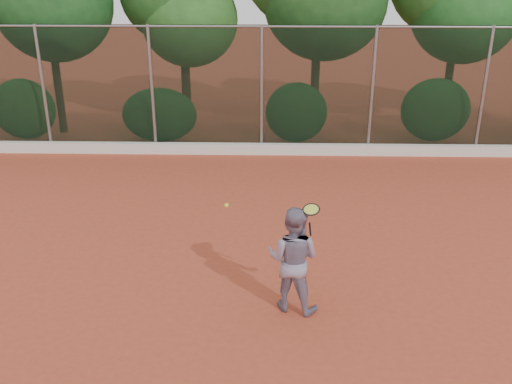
{
  "coord_description": "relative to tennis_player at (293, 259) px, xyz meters",
  "views": [
    {
      "loc": [
        0.24,
        -8.39,
        5.13
      ],
      "look_at": [
        0.0,
        1.0,
        1.25
      ],
      "focal_mm": 40.0,
      "sensor_mm": 36.0,
      "label": 1
    }
  ],
  "objects": [
    {
      "name": "tennis_racket",
      "position": [
        0.24,
        -0.04,
        0.82
      ],
      "size": [
        0.33,
        0.33,
        0.53
      ],
      "color": "black",
      "rests_on": "ground"
    },
    {
      "name": "tennis_player",
      "position": [
        0.0,
        0.0,
        0.0
      ],
      "size": [
        1.01,
        0.89,
        1.72
      ],
      "primitive_type": "imported",
      "rotation": [
        0.0,
        0.0,
        2.8
      ],
      "color": "gray",
      "rests_on": "ground"
    },
    {
      "name": "chainlink_fence",
      "position": [
        -0.61,
        7.73,
        1.0
      ],
      "size": [
        24.09,
        0.09,
        3.5
      ],
      "color": "black",
      "rests_on": "ground"
    },
    {
      "name": "concrete_curb",
      "position": [
        -0.61,
        7.55,
        -0.71
      ],
      "size": [
        24.0,
        0.2,
        0.3
      ],
      "primitive_type": "cube",
      "color": "silver",
      "rests_on": "ground"
    },
    {
      "name": "tennis_ball_in_flight",
      "position": [
        -1.0,
        0.0,
        0.89
      ],
      "size": [
        0.06,
        0.06,
        0.06
      ],
      "color": "#DEF738",
      "rests_on": "ground"
    },
    {
      "name": "ground",
      "position": [
        -0.61,
        0.73,
        -0.86
      ],
      "size": [
        80.0,
        80.0,
        0.0
      ],
      "primitive_type": "plane",
      "color": "#B14329",
      "rests_on": "ground"
    }
  ]
}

